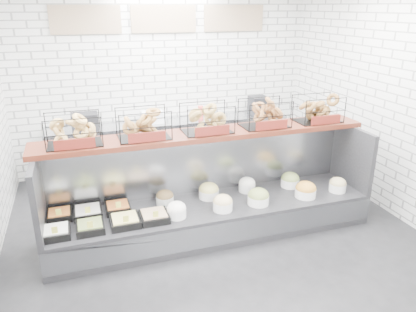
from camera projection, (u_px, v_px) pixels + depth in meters
name	position (u px, v px, depth m)	size (l,w,h in m)	color
ground	(220.00, 243.00, 4.90)	(5.50, 5.50, 0.00)	black
room_shell	(205.00, 64.00, 4.72)	(5.02, 5.51, 3.01)	silver
display_case	(211.00, 207.00, 5.08)	(4.00, 0.90, 1.20)	black
bagel_shelf	(207.00, 121.00, 4.87)	(4.10, 0.50, 0.40)	#3D150D
prep_counter	(172.00, 145.00, 6.90)	(4.00, 0.60, 1.20)	#93969B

